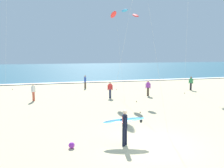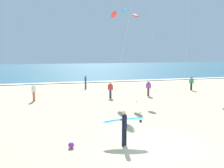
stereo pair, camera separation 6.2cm
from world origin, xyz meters
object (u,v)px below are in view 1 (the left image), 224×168
Objects in this scene: bystander_blue_top at (85,82)px; bystander_purple_top at (148,88)px; bystander_red_top at (110,90)px; beach_ball at (72,145)px; bystander_white_top at (33,92)px; surfer_lead at (124,123)px; bystander_green_top at (191,83)px; kite_arc_cobalt_low at (125,14)px.

bystander_purple_top is at bearing -52.12° from bystander_blue_top.
beach_ball is at bearing -113.10° from bystander_red_top.
bystander_blue_top and bystander_white_top have the same top height.
bystander_blue_top is (1.06, 18.38, -0.23)m from surfer_lead.
beach_ball is (-8.81, -11.44, -0.67)m from bystander_purple_top.
kite_arc_cobalt_low is at bearing -174.91° from bystander_green_top.
bystander_white_top is at bearing 178.21° from bystander_purple_top.
bystander_white_top is 1.00× the size of bystander_purple_top.
bystander_red_top is at bearing 66.90° from beach_ball.
bystander_red_top is at bearing -3.52° from bystander_white_top.
bystander_green_top is (12.65, 13.71, -0.23)m from surfer_lead.
bystander_purple_top is at bearing 52.40° from beach_ball.
bystander_blue_top and bystander_red_top have the same top height.
kite_arc_cobalt_low is 5.40× the size of bystander_red_top.
surfer_lead is at bearing -93.30° from bystander_blue_top.
bystander_green_top is 17.38m from bystander_white_top.
kite_arc_cobalt_low reaches higher than bystander_purple_top.
bystander_white_top is at bearing -131.51° from bystander_blue_top.
surfer_lead is at bearing -68.74° from bystander_white_top.
bystander_blue_top reaches higher than beach_ball.
surfer_lead is 2.64m from beach_ball.
kite_arc_cobalt_low is 11.18m from bystander_green_top.
kite_arc_cobalt_low is 5.40× the size of bystander_purple_top.
surfer_lead reaches higher than bystander_red_top.
surfer_lead is 18.42m from bystander_blue_top.
surfer_lead is 1.31× the size of bystander_white_top.
kite_arc_cobalt_low is at bearing 6.59° from bystander_white_top.
bystander_purple_top is 14.46m from beach_ball.
kite_arc_cobalt_low is at bearing 146.53° from bystander_purple_top.
bystander_blue_top is 1.00× the size of bystander_white_top.
bystander_blue_top is at bearing 79.04° from beach_ball.
surfer_lead reaches higher than bystander_blue_top.
beach_ball is (2.17, -11.79, -0.67)m from bystander_white_top.
bystander_purple_top is at bearing -1.79° from bystander_white_top.
bystander_purple_top is at bearing 1.28° from bystander_red_top.
bystander_red_top is at bearing -142.30° from kite_arc_cobalt_low.
kite_arc_cobalt_low is 16.56m from beach_ball.
kite_arc_cobalt_low is at bearing 37.70° from bystander_red_top.
bystander_red_top is 12.36m from beach_ball.
bystander_purple_top is 1.00× the size of bystander_red_top.
bystander_blue_top is at bearing 127.88° from bystander_purple_top.
bystander_purple_top is (5.28, -6.79, 0.00)m from bystander_blue_top.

